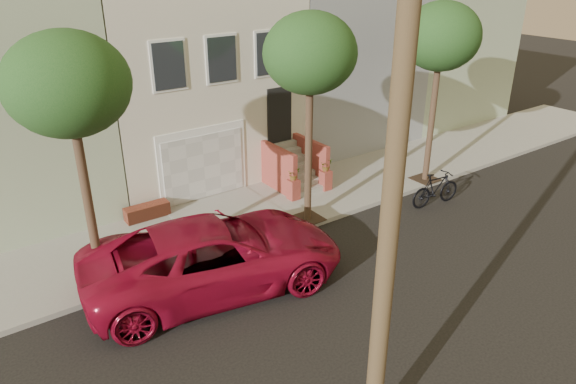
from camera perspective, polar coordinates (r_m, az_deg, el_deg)
ground at (r=13.82m, az=8.75°, el=-10.55°), size 90.00×90.00×0.00m
sidewalk at (r=17.41m, az=-3.43°, el=-2.17°), size 40.00×3.70×0.15m
house_row at (r=21.19m, az=-12.36°, el=12.43°), size 33.10×11.70×7.00m
tree_left at (r=12.38m, az=-22.60°, el=10.46°), size 2.70×2.57×6.30m
tree_mid at (r=15.17m, az=2.41°, el=14.54°), size 2.70×2.57×6.30m
tree_right at (r=19.00m, az=16.17°, el=15.66°), size 2.70×2.57×6.30m
pickup_truck at (r=13.52m, az=-7.88°, el=-6.76°), size 6.98×4.14×1.82m
motorcycle at (r=18.48m, az=15.62°, el=0.33°), size 2.02×0.80×1.18m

